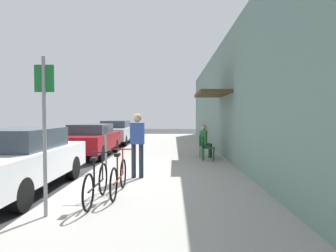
% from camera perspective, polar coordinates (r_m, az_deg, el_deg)
% --- Properties ---
extents(ground_plane, '(60.00, 60.00, 0.00)m').
position_cam_1_polar(ground_plane, '(8.21, -16.90, -10.44)').
color(ground_plane, '#2D2D30').
extents(sidewalk_slab, '(4.50, 32.00, 0.12)m').
position_cam_1_polar(sidewalk_slab, '(9.78, -0.37, -7.97)').
color(sidewalk_slab, '#9E9B93').
rests_on(sidewalk_slab, ground_plane).
extents(building_facade, '(1.40, 32.00, 4.83)m').
position_cam_1_polar(building_facade, '(9.89, 13.71, 5.80)').
color(building_facade, gray).
rests_on(building_facade, ground_plane).
extents(parked_car_0, '(1.80, 4.40, 1.46)m').
position_cam_1_polar(parked_car_0, '(7.53, -27.57, -5.89)').
color(parked_car_0, silver).
rests_on(parked_car_0, ground_plane).
extents(parked_car_1, '(1.80, 4.40, 1.39)m').
position_cam_1_polar(parked_car_1, '(12.93, -15.08, -2.57)').
color(parked_car_1, maroon).
rests_on(parked_car_1, ground_plane).
extents(parked_car_2, '(1.80, 4.40, 1.44)m').
position_cam_1_polar(parked_car_2, '(18.18, -10.34, -1.13)').
color(parked_car_2, '#B7B7BC').
rests_on(parked_car_2, ground_plane).
extents(parking_meter, '(0.12, 0.10, 1.32)m').
position_cam_1_polar(parking_meter, '(8.91, -12.20, -3.63)').
color(parking_meter, slate).
rests_on(parking_meter, sidewalk_slab).
extents(street_sign, '(0.32, 0.06, 2.60)m').
position_cam_1_polar(street_sign, '(5.07, -23.27, 0.44)').
color(street_sign, gray).
rests_on(street_sign, sidewalk_slab).
extents(bicycle_0, '(0.46, 1.71, 0.90)m').
position_cam_1_polar(bicycle_0, '(6.21, -9.71, -9.93)').
color(bicycle_0, black).
rests_on(bicycle_0, sidewalk_slab).
extents(bicycle_1, '(0.46, 1.71, 0.90)m').
position_cam_1_polar(bicycle_1, '(5.73, -13.99, -10.99)').
color(bicycle_1, black).
rests_on(bicycle_1, sidewalk_slab).
extents(cafe_chair_0, '(0.53, 0.53, 0.87)m').
position_cam_1_polar(cafe_chair_0, '(10.65, 7.59, -4.09)').
color(cafe_chair_0, '#14592D').
rests_on(cafe_chair_0, sidewalk_slab).
extents(cafe_chair_1, '(0.55, 0.55, 0.87)m').
position_cam_1_polar(cafe_chair_1, '(11.54, 7.09, -3.61)').
color(cafe_chair_1, '#14592D').
rests_on(cafe_chair_1, sidewalk_slab).
extents(seated_patron_1, '(0.50, 0.46, 1.29)m').
position_cam_1_polar(seated_patron_1, '(11.51, 7.39, -2.67)').
color(seated_patron_1, '#232838').
rests_on(seated_patron_1, sidewalk_slab).
extents(pedestrian_standing, '(0.36, 0.22, 1.70)m').
position_cam_1_polar(pedestrian_standing, '(7.63, -6.10, -2.80)').
color(pedestrian_standing, '#232838').
rests_on(pedestrian_standing, sidewalk_slab).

